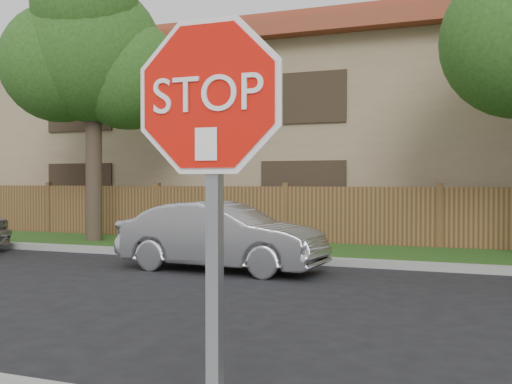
% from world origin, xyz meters
% --- Properties ---
extents(far_curb, '(70.00, 0.30, 0.15)m').
position_xyz_m(far_curb, '(0.00, 8.15, 0.07)').
color(far_curb, gray).
rests_on(far_curb, ground).
extents(grass_strip, '(70.00, 3.00, 0.12)m').
position_xyz_m(grass_strip, '(0.00, 9.80, 0.06)').
color(grass_strip, '#1E4714').
rests_on(grass_strip, ground).
extents(fence, '(70.00, 0.12, 1.60)m').
position_xyz_m(fence, '(0.00, 11.40, 0.80)').
color(fence, '#4E301B').
rests_on(fence, ground).
extents(apartment_building, '(35.20, 9.20, 7.20)m').
position_xyz_m(apartment_building, '(0.00, 17.00, 3.53)').
color(apartment_building, '#97805D').
rests_on(apartment_building, ground).
extents(tree_left, '(4.80, 3.90, 7.78)m').
position_xyz_m(tree_left, '(-8.98, 9.57, 5.22)').
color(tree_left, '#382B21').
rests_on(tree_left, ground).
extents(stop_sign, '(1.01, 0.13, 2.55)m').
position_xyz_m(stop_sign, '(-0.06, -1.48, 1.83)').
color(stop_sign, gray).
rests_on(stop_sign, sidewalk_near).
extents(sedan_left, '(4.14, 1.61, 1.34)m').
position_xyz_m(sedan_left, '(-3.74, 6.64, 0.67)').
color(sedan_left, '#9C9CA0').
rests_on(sedan_left, ground).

